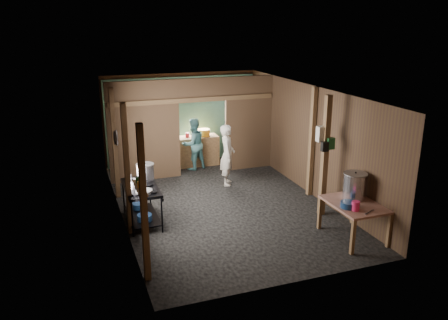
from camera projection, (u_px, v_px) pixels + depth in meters
name	position (u px, v px, depth m)	size (l,w,h in m)	color
floor	(221.00, 203.00, 10.43)	(4.50, 7.00, 0.00)	black
ceiling	(221.00, 90.00, 9.66)	(4.50, 7.00, 0.00)	black
wall_back	(181.00, 118.00, 13.19)	(4.50, 0.00, 2.60)	#46321E
wall_front	(297.00, 208.00, 6.90)	(4.50, 0.00, 2.60)	#46321E
wall_left	(118.00, 159.00, 9.32)	(0.00, 7.00, 2.60)	#46321E
wall_right	(310.00, 140.00, 10.77)	(0.00, 7.00, 2.60)	#46321E
partition_left	(144.00, 132.00, 11.60)	(1.85, 0.10, 2.60)	brown
partition_right	(248.00, 123.00, 12.53)	(1.35, 0.10, 2.60)	brown
partition_header	(202.00, 89.00, 11.80)	(1.30, 0.10, 0.60)	brown
turquoise_panel	(182.00, 120.00, 13.15)	(4.40, 0.06, 2.50)	#569A94
back_counter	(197.00, 151.00, 13.05)	(1.20, 0.50, 0.85)	olive
wall_clock	(190.00, 98.00, 13.00)	(0.20, 0.20, 0.03)	silver
post_left_a	(144.00, 205.00, 7.01)	(0.10, 0.12, 2.60)	olive
post_left_b	(127.00, 170.00, 8.62)	(0.10, 0.12, 2.60)	olive
post_left_c	(115.00, 144.00, 10.42)	(0.10, 0.12, 2.60)	olive
post_right	(312.00, 143.00, 10.56)	(0.10, 0.12, 2.60)	olive
post_free	(325.00, 157.00, 9.47)	(0.12, 0.12, 2.60)	olive
cross_beam	(194.00, 100.00, 11.75)	(4.40, 0.12, 0.12)	olive
pan_lid_big	(117.00, 138.00, 9.59)	(0.34, 0.34, 0.03)	gray
pan_lid_small	(115.00, 138.00, 9.98)	(0.30, 0.30, 0.03)	black
wall_shelf	(140.00, 188.00, 7.44)	(0.14, 0.80, 0.03)	olive
jar_white	(142.00, 190.00, 7.19)	(0.07, 0.07, 0.10)	silver
jar_yellow	(140.00, 184.00, 7.42)	(0.08, 0.08, 0.10)	orange
jar_green	(137.00, 180.00, 7.61)	(0.06, 0.06, 0.10)	#185123
bag_white	(322.00, 134.00, 9.38)	(0.22, 0.15, 0.32)	silver
bag_green	(330.00, 143.00, 9.35)	(0.16, 0.12, 0.24)	#185123
bag_black	(325.00, 147.00, 9.30)	(0.14, 0.10, 0.20)	black
gas_range	(142.00, 204.00, 9.34)	(0.69, 1.34, 0.79)	black
prep_table	(353.00, 220.00, 8.69)	(0.88, 1.21, 0.71)	tan
stove_pot_large	(145.00, 172.00, 9.56)	(0.38, 0.38, 0.38)	silver
stove_pot_med	(132.00, 184.00, 9.11)	(0.23, 0.23, 0.20)	silver
stove_saucepan	(128.00, 177.00, 9.63)	(0.15, 0.15, 0.10)	silver
frying_pan	(144.00, 191.00, 8.88)	(0.33, 0.55, 0.08)	gray
blue_tub_front	(145.00, 218.00, 9.15)	(0.30, 0.30, 0.12)	navy
blue_tub_back	(139.00, 206.00, 9.74)	(0.30, 0.30, 0.12)	navy
stock_pot	(355.00, 186.00, 8.76)	(0.46, 0.46, 0.53)	silver
wash_basin	(349.00, 205.00, 8.38)	(0.30, 0.30, 0.11)	navy
pink_bucket	(356.00, 206.00, 8.24)	(0.15, 0.15, 0.18)	#EF296A
knife	(370.00, 212.00, 8.18)	(0.30, 0.04, 0.01)	silver
yellow_tub	(204.00, 133.00, 12.96)	(0.35, 0.35, 0.20)	orange
red_cup	(187.00, 135.00, 12.82)	(0.11, 0.11, 0.13)	maroon
cook	(227.00, 155.00, 11.42)	(0.57, 0.37, 1.55)	silver
worker_back	(193.00, 144.00, 12.60)	(0.71, 0.55, 1.45)	teal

